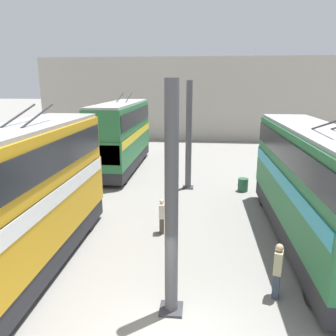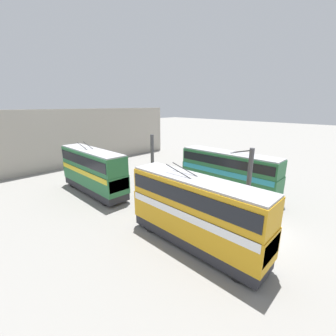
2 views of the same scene
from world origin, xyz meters
The scene contains 9 objects.
depot_back_wall centered at (30.87, 0.00, 4.62)m, with size 0.50×36.00×9.24m.
support_column_near centered at (1.59, 0.00, 3.21)m, with size 0.68×0.68×6.66m.
support_column_far centered at (13.23, 0.00, 3.21)m, with size 0.68×0.68×6.66m.
bus_left_near centered at (6.39, -5.26, 2.76)m, with size 11.35×2.54×5.45m.
bus_right_mid centered at (2.92, 5.26, 2.91)m, with size 10.60×2.54×5.76m.
bus_right_far centered at (17.49, 5.26, 2.88)m, with size 10.51×2.54×5.69m.
person_aisle_midway centered at (6.68, 0.89, 0.84)m, with size 0.44×0.28×1.59m.
person_by_left_row centered at (2.55, -3.20, 0.98)m, with size 0.47×0.36×1.83m.
oil_drum centered at (12.94, -3.40, 0.41)m, with size 0.65×0.65×0.81m.
Camera 1 is at (-6.68, -0.75, 6.56)m, focal length 35.00 mm.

